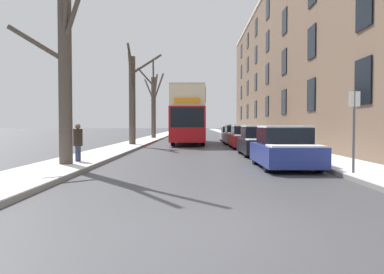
{
  "coord_description": "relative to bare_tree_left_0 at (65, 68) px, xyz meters",
  "views": [
    {
      "loc": [
        -0.33,
        -5.49,
        1.55
      ],
      "look_at": [
        -0.59,
        19.62,
        0.72
      ],
      "focal_mm": 35.0,
      "sensor_mm": 36.0,
      "label": 1
    }
  ],
  "objects": [
    {
      "name": "double_decker_bus",
      "position": [
        3.99,
        17.39,
        -1.05
      ],
      "size": [
        2.54,
        10.74,
        4.39
      ],
      "color": "red",
      "rests_on": "ground"
    },
    {
      "name": "parked_car_3",
      "position": [
        7.74,
        16.49,
        -2.82
      ],
      "size": [
        1.8,
        4.17,
        1.56
      ],
      "color": "slate",
      "rests_on": "ground"
    },
    {
      "name": "bare_tree_left_0",
      "position": [
        0.0,
        0.0,
        0.0
      ],
      "size": [
        3.5,
        1.86,
        7.24
      ],
      "color": "#4C4238",
      "rests_on": "ground"
    },
    {
      "name": "parked_car_0",
      "position": [
        7.74,
        0.29,
        -2.84
      ],
      "size": [
        1.89,
        4.05,
        1.52
      ],
      "color": "navy",
      "rests_on": "ground"
    },
    {
      "name": "parked_car_1",
      "position": [
        7.74,
        5.76,
        -2.84
      ],
      "size": [
        1.78,
        4.05,
        1.5
      ],
      "color": "black",
      "rests_on": "ground"
    },
    {
      "name": "sidewalk_left",
      "position": [
        -0.13,
        45.41,
        -3.45
      ],
      "size": [
        2.24,
        130.0,
        0.16
      ],
      "color": "gray",
      "rests_on": "ground"
    },
    {
      "name": "parked_car_2",
      "position": [
        7.74,
        11.43,
        -2.83
      ],
      "size": [
        1.73,
        4.2,
        1.54
      ],
      "color": "maroon",
      "rests_on": "ground"
    },
    {
      "name": "sidewalk_right",
      "position": [
        9.96,
        45.41,
        -3.45
      ],
      "size": [
        2.24,
        130.0,
        0.16
      ],
      "color": "gray",
      "rests_on": "ground"
    },
    {
      "name": "bare_tree_left_1",
      "position": [
        0.1,
        13.42,
        -0.02
      ],
      "size": [
        2.27,
        2.8,
        6.97
      ],
      "color": "#4C4238",
      "rests_on": "ground"
    },
    {
      "name": "ground_plane",
      "position": [
        4.91,
        -7.59,
        -3.53
      ],
      "size": [
        320.0,
        320.0,
        0.0
      ],
      "primitive_type": "plane",
      "color": "#424247"
    },
    {
      "name": "pedestrian_left_sidewalk",
      "position": [
        0.1,
        1.05,
        -2.66
      ],
      "size": [
        0.35,
        0.35,
        1.59
      ],
      "rotation": [
        0.0,
        0.0,
        1.6
      ],
      "color": "navy",
      "rests_on": "ground"
    },
    {
      "name": "street_sign_post",
      "position": [
        9.14,
        -2.27,
        -2.07
      ],
      "size": [
        0.32,
        0.07,
        2.54
      ],
      "color": "#4C4F54",
      "rests_on": "ground"
    },
    {
      "name": "terrace_facade_right",
      "position": [
        15.57,
        21.01,
        3.79
      ],
      "size": [
        9.1,
        51.73,
        14.63
      ],
      "color": "#7A604C",
      "rests_on": "ground"
    },
    {
      "name": "bare_tree_left_2",
      "position": [
        0.05,
        26.7,
        0.34
      ],
      "size": [
        2.96,
        4.13,
        8.22
      ],
      "color": "#4C4238",
      "rests_on": "ground"
    },
    {
      "name": "parked_car_4",
      "position": [
        7.74,
        21.75,
        -2.88
      ],
      "size": [
        1.68,
        4.38,
        1.42
      ],
      "color": "#9EA3AD",
      "rests_on": "ground"
    }
  ]
}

